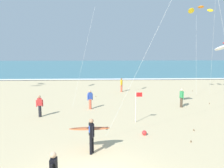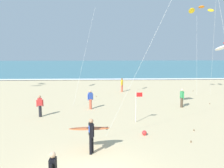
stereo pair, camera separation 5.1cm
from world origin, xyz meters
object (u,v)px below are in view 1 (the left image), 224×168
Objects in this scene: bystander_red_top at (40,106)px; bystander_yellow_top at (121,85)px; beach_ball at (144,133)px; kite_arc_amber_far at (201,10)px; bystander_blue_top at (90,99)px; bystander_green_top at (182,98)px; lifeguard_flag at (137,104)px; surfer_lead at (91,131)px.

bystander_red_top is 12.10m from bystander_yellow_top.
beach_ball is (0.21, -14.11, -0.67)m from bystander_yellow_top.
bystander_blue_top is at bearing -154.59° from kite_arc_amber_far.
lifeguard_flag is at bearing -137.44° from bystander_green_top.
bystander_yellow_top is (3.20, 7.92, 0.00)m from bystander_blue_top.
bystander_yellow_top is 5.68× the size of beach_ball.
bystander_red_top is at bearing 167.00° from lifeguard_flag.
kite_arc_amber_far reaches higher than bystander_red_top.
bystander_yellow_top is at bearing 90.50° from lifeguard_flag.
bystander_yellow_top is (-4.49, 7.59, 0.00)m from bystander_green_top.
bystander_yellow_top is (2.75, 16.30, -0.23)m from surfer_lead.
surfer_lead is 1.32× the size of bystander_yellow_top.
kite_arc_amber_far is at bearing 56.64° from bystander_green_top.
bystander_blue_top is at bearing 131.70° from lifeguard_flag.
bystander_red_top is (-3.55, -2.12, 0.00)m from bystander_blue_top.
bystander_blue_top is 7.70m from bystander_green_top.
bystander_red_top is at bearing -149.10° from bystander_blue_top.
lifeguard_flag is (2.85, 4.68, 0.23)m from surfer_lead.
kite_arc_amber_far reaches higher than bystander_blue_top.
bystander_blue_top reaches higher than beach_ball.
surfer_lead is 3.79m from beach_ball.
beach_ball is at bearing -61.14° from bystander_blue_top.
surfer_lead reaches higher than bystander_red_top.
lifeguard_flag is 2.73m from beach_ball.
bystander_blue_top is at bearing 30.90° from bystander_red_top.
kite_arc_amber_far reaches higher than bystander_yellow_top.
beach_ball is at bearing -87.45° from lifeguard_flag.
bystander_yellow_top is at bearing 56.09° from bystander_red_top.
bystander_red_top is (-14.43, -7.29, -7.98)m from kite_arc_amber_far.
kite_arc_amber_far is at bearing 25.41° from bystander_blue_top.
beach_ball is at bearing -89.14° from bystander_yellow_top.
kite_arc_amber_far is 4.35× the size of lifeguard_flag.
bystander_blue_top and bystander_yellow_top have the same top height.
lifeguard_flag reaches higher than bystander_yellow_top.
kite_arc_amber_far is 11.41m from bystander_yellow_top.
lifeguard_flag reaches higher than bystander_red_top.
bystander_yellow_top is (-7.68, 2.75, -7.98)m from kite_arc_amber_far.
kite_arc_amber_far reaches higher than lifeguard_flag.
beach_ball is (-7.47, -11.36, -8.65)m from kite_arc_amber_far.
bystander_yellow_top is 11.63m from lifeguard_flag.
kite_arc_amber_far is 14.45m from bystander_blue_top.
surfer_lead is at bearing -86.92° from bystander_blue_top.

